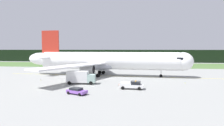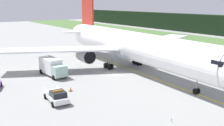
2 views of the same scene
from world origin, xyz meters
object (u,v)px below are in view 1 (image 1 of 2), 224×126
Objects in this scene: airliner at (107,61)px; catering_truck at (80,77)px; ops_pickup_truck at (132,85)px; staff_car at (77,91)px; apron_cone at (120,84)px.

catering_truck is (-4.61, -15.24, -3.20)m from airliner.
ops_pickup_truck is 1.22× the size of staff_car.
catering_truck is at bearing -106.84° from airliner.
airliner reaches higher than catering_truck.
airliner is 12.43× the size of staff_car.
ops_pickup_truck is (8.75, -20.02, -4.05)m from airliner.
staff_car is 12.54m from apron_cone.
catering_truck reaches higher than apron_cone.
staff_car is (-2.18, -26.20, -4.26)m from airliner.
airliner reaches higher than staff_car.
ops_pickup_truck reaches higher than staff_car.
airliner reaches higher than ops_pickup_truck.
staff_car is (2.43, -10.96, -1.06)m from catering_truck.
ops_pickup_truck is at bearing -49.10° from apron_cone.
ops_pickup_truck is at bearing -19.67° from catering_truck.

